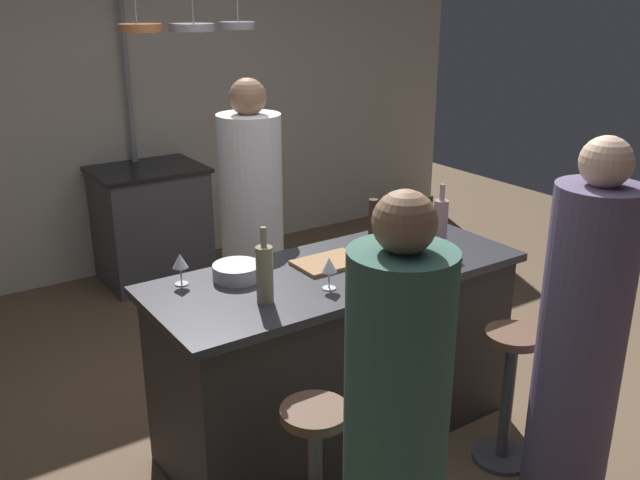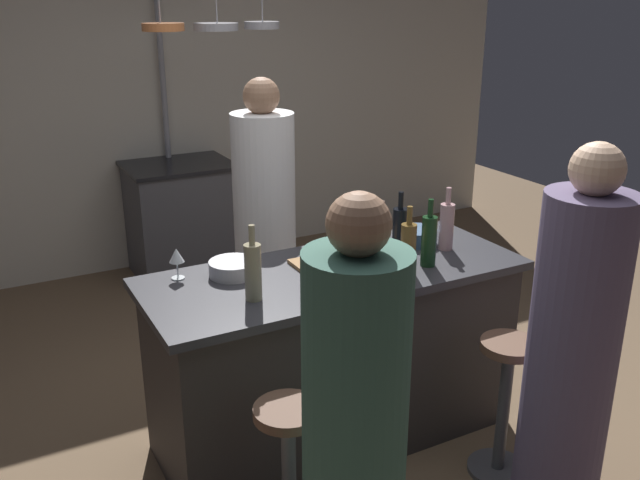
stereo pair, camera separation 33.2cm
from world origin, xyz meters
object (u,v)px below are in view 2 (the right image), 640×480
at_px(bar_stool_left, 289,476).
at_px(wine_bottle_amber, 408,248).
at_px(cutting_board, 328,263).
at_px(guest_left, 354,448).
at_px(chef, 265,235).
at_px(guest_right, 570,363).
at_px(wine_bottle_red, 429,240).
at_px(mixing_bowl_steel, 233,268).
at_px(mixing_bowl_blue, 417,236).
at_px(wine_glass_near_right_guest, 320,267).
at_px(wine_glass_near_left_guest, 177,257).
at_px(wine_bottle_dark, 400,230).
at_px(stove_range, 182,219).
at_px(pepper_mill, 380,221).
at_px(bar_stool_right, 504,402).
at_px(wine_bottle_white, 253,271).
at_px(wine_bottle_rose, 447,225).

xyz_separation_m(bar_stool_left, wine_bottle_amber, (0.82, 0.42, 0.65)).
bearing_deg(cutting_board, guest_left, -114.62).
distance_m(chef, guest_right, 1.93).
relative_size(wine_bottle_red, mixing_bowl_steel, 1.48).
bearing_deg(wine_bottle_amber, mixing_bowl_blue, 48.65).
xyz_separation_m(wine_glass_near_right_guest, wine_glass_near_left_guest, (-0.51, 0.41, 0.00)).
relative_size(wine_glass_near_right_guest, mixing_bowl_steel, 0.66).
bearing_deg(mixing_bowl_steel, chef, 56.90).
bearing_deg(wine_glass_near_left_guest, wine_bottle_dark, -10.97).
bearing_deg(stove_range, pepper_mill, -79.48).
relative_size(cutting_board, mixing_bowl_steel, 1.46).
relative_size(cutting_board, wine_glass_near_right_guest, 2.19).
relative_size(guest_right, pepper_mill, 7.77).
relative_size(mixing_bowl_steel, mixing_bowl_blue, 1.05).
distance_m(guest_right, mixing_bowl_blue, 1.11).
distance_m(wine_bottle_red, mixing_bowl_blue, 0.32).
xyz_separation_m(bar_stool_left, wine_bottle_red, (0.96, 0.46, 0.65)).
xyz_separation_m(pepper_mill, wine_bottle_amber, (-0.14, -0.45, 0.02)).
height_order(cutting_board, wine_bottle_dark, wine_bottle_dark).
bearing_deg(bar_stool_right, wine_bottle_white, 153.64).
distance_m(chef, wine_bottle_red, 1.15).
relative_size(bar_stool_right, wine_bottle_rose, 2.13).
bearing_deg(stove_range, wine_bottle_red, -80.95).
bearing_deg(mixing_bowl_blue, wine_bottle_white, -166.31).
relative_size(pepper_mill, wine_bottle_red, 0.64).
relative_size(stove_range, wine_bottle_rose, 2.79).
relative_size(wine_bottle_red, wine_bottle_rose, 1.02).
bearing_deg(pepper_mill, wine_bottle_rose, -51.19).
bearing_deg(guest_left, wine_glass_near_right_guest, 68.77).
relative_size(bar_stool_right, wine_bottle_red, 2.09).
bearing_deg(stove_range, guest_left, -98.14).
distance_m(bar_stool_right, wine_glass_near_left_guest, 1.62).
relative_size(chef, wine_glass_near_left_guest, 11.58).
height_order(bar_stool_left, guest_left, guest_left).
bearing_deg(stove_range, bar_stool_left, -100.07).
relative_size(wine_bottle_amber, mixing_bowl_blue, 1.55).
bearing_deg(wine_bottle_dark, guest_left, -129.88).
bearing_deg(wine_glass_near_right_guest, bar_stool_left, -129.81).
xyz_separation_m(guest_left, wine_glass_near_right_guest, (0.33, 0.85, 0.26)).
relative_size(pepper_mill, wine_glass_near_right_guest, 1.44).
bearing_deg(guest_left, bar_stool_right, 20.94).
height_order(wine_bottle_red, wine_glass_near_right_guest, wine_bottle_red).
distance_m(bar_stool_right, wine_glass_near_right_guest, 1.05).
height_order(pepper_mill, mixing_bowl_blue, pepper_mill).
bearing_deg(bar_stool_left, wine_bottle_amber, 27.51).
distance_m(bar_stool_right, wine_bottle_rose, 0.89).
height_order(wine_bottle_white, wine_glass_near_right_guest, wine_bottle_white).
bearing_deg(wine_bottle_dark, wine_bottle_red, -80.07).
distance_m(bar_stool_left, wine_bottle_white, 0.82).
bearing_deg(wine_bottle_white, bar_stool_right, -26.36).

